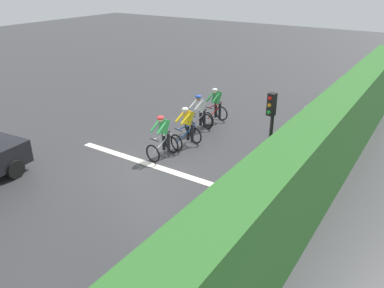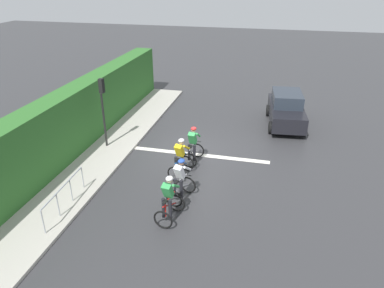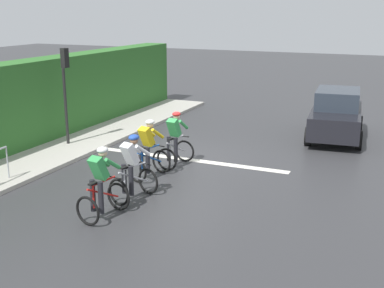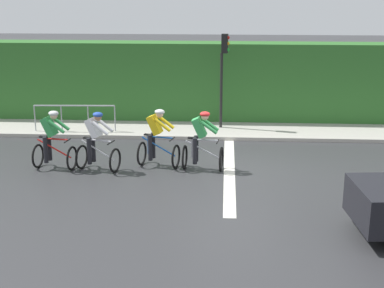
{
  "view_description": "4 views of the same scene",
  "coord_description": "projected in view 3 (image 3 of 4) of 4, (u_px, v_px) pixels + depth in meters",
  "views": [
    {
      "loc": [
        7.8,
        -9.33,
        6.38
      ],
      "look_at": [
        0.91,
        1.13,
        0.71
      ],
      "focal_mm": 35.84,
      "sensor_mm": 36.0,
      "label": 1
    },
    {
      "loc": [
        -3.37,
        14.4,
        7.65
      ],
      "look_at": [
        -0.33,
        1.6,
        1.27
      ],
      "focal_mm": 33.7,
      "sensor_mm": 36.0,
      "label": 2
    },
    {
      "loc": [
        -6.4,
        13.69,
        4.61
      ],
      "look_at": [
        -0.71,
        0.78,
        0.73
      ],
      "focal_mm": 46.38,
      "sensor_mm": 36.0,
      "label": 3
    },
    {
      "loc": [
        -15.18,
        0.22,
        5.1
      ],
      "look_at": [
        -0.84,
        1.09,
        0.93
      ],
      "focal_mm": 53.33,
      "sensor_mm": 36.0,
      "label": 4
    }
  ],
  "objects": [
    {
      "name": "cyclist_second",
      "position": [
        132.0,
        169.0,
        12.12
      ],
      "size": [
        0.93,
        1.22,
        1.66
      ],
      "color": "black",
      "rests_on": "ground"
    },
    {
      "name": "stone_wall_low",
      "position": [
        12.0,
        149.0,
        15.96
      ],
      "size": [
        0.44,
        21.39,
        0.44
      ],
      "primitive_type": "cube",
      "color": "tan",
      "rests_on": "ground"
    },
    {
      "name": "hedge_wall",
      "position": [
        1.0,
        111.0,
        15.74
      ],
      "size": [
        1.1,
        21.39,
        2.91
      ],
      "primitive_type": "cube",
      "color": "#2D6628",
      "rests_on": "ground"
    },
    {
      "name": "cyclist_fourth",
      "position": [
        175.0,
        141.0,
        14.74
      ],
      "size": [
        0.79,
        1.14,
        1.66
      ],
      "color": "black",
      "rests_on": "ground"
    },
    {
      "name": "ground_plane",
      "position": [
        182.0,
        158.0,
        15.79
      ],
      "size": [
        80.0,
        80.0,
        0.0
      ],
      "primitive_type": "plane",
      "color": "#333335"
    },
    {
      "name": "cyclist_lead",
      "position": [
        101.0,
        185.0,
        11.05
      ],
      "size": [
        0.84,
        1.17,
        1.66
      ],
      "color": "black",
      "rests_on": "ground"
    },
    {
      "name": "cyclist_mid",
      "position": [
        148.0,
        151.0,
        13.72
      ],
      "size": [
        0.91,
        1.21,
        1.66
      ],
      "color": "black",
      "rests_on": "ground"
    },
    {
      "name": "car_black",
      "position": [
        336.0,
        115.0,
        17.98
      ],
      "size": [
        2.18,
        4.24,
        1.76
      ],
      "color": "black",
      "rests_on": "ground"
    },
    {
      "name": "traffic_light_near_crossing",
      "position": [
        65.0,
        82.0,
        16.51
      ],
      "size": [
        0.23,
        0.31,
        3.34
      ],
      "color": "black",
      "rests_on": "ground"
    },
    {
      "name": "road_marking_stop_line",
      "position": [
        180.0,
        158.0,
        15.71
      ],
      "size": [
        7.0,
        0.3,
        0.01
      ],
      "primitive_type": "cube",
      "color": "silver",
      "rests_on": "ground"
    },
    {
      "name": "sidewalk_kerb",
      "position": [
        34.0,
        157.0,
        15.65
      ],
      "size": [
        2.8,
        21.39,
        0.12
      ],
      "primitive_type": "cube",
      "color": "#ADA89E",
      "rests_on": "ground"
    }
  ]
}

